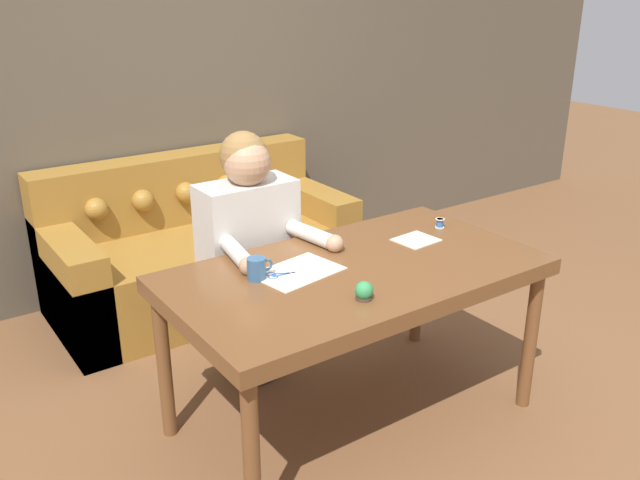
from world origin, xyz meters
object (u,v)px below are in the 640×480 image
Objects in this scene: dining_table at (355,283)px; scissors at (284,274)px; thread_spool at (440,223)px; mug at (257,269)px; person at (250,256)px; couch at (200,252)px; pin_cushion at (364,291)px.

scissors is (-0.28, 0.11, 0.07)m from dining_table.
thread_spool is at bearing 13.08° from dining_table.
mug is at bearing 161.26° from dining_table.
scissors reaches higher than dining_table.
thread_spool is at bearing -28.64° from person.
couch reaches higher than scissors.
mug reaches higher than scissors.
person is 0.52m from mug.
pin_cushion is (-0.78, -0.40, 0.01)m from thread_spool.
couch is 1.84m from pin_cushion.
thread_spool reaches higher than scissors.
couch is 1.43× the size of person.
dining_table is 13.83× the size of mug.
couch is (-0.01, 1.52, -0.37)m from dining_table.
scissors is 4.93× the size of thread_spool.
couch is at bearing 85.29° from pin_cushion.
couch is at bearing 74.67° from mug.
person is 17.24× the size of pin_cushion.
pin_cushion is (-0.16, -0.26, 0.10)m from dining_table.
person is 5.56× the size of scissors.
couch reaches higher than pin_cushion.
person reaches higher than couch.
mug is (-0.22, -0.45, 0.15)m from person.
pin_cushion is at bearing -121.69° from dining_table.
couch is 39.27× the size of thread_spool.
dining_table is at bearing -20.36° from scissors.
pin_cushion is (0.02, -0.84, 0.14)m from person.
couch reaches higher than mug.
person is at bearing 91.28° from pin_cushion.
couch is 7.96× the size of scissors.
scissors is (-0.11, -0.48, 0.11)m from person.
mug is (-0.38, -1.39, 0.48)m from couch.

